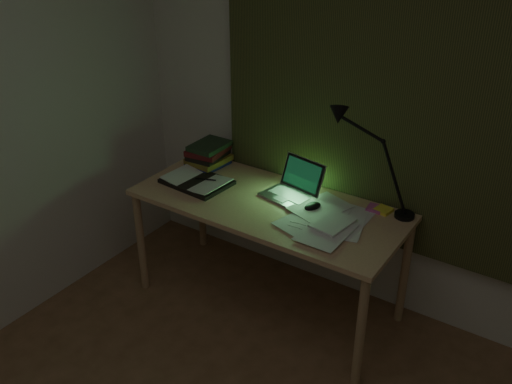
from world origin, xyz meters
TOP-DOWN VIEW (x-y plane):
  - wall_back at (0.00, 2.00)m, footprint 3.50×0.00m
  - curtain at (0.00, 1.96)m, footprint 2.20×0.06m
  - desk at (-0.61, 1.58)m, footprint 1.54×0.67m
  - laptop at (-0.54, 1.69)m, footprint 0.34×0.37m
  - open_textbook at (-1.08, 1.55)m, footprint 0.40×0.30m
  - book_stack at (-1.17, 1.78)m, footprint 0.21×0.25m
  - loose_papers at (-0.24, 1.58)m, footprint 0.44×0.46m
  - mouse at (-0.36, 1.65)m, footprint 0.10×0.12m
  - sticky_yellow at (-0.03, 1.85)m, footprint 0.10×0.10m
  - sticky_pink at (-0.08, 1.84)m, footprint 0.09×0.09m
  - desk_lamp at (0.08, 1.85)m, footprint 0.42×0.35m

SIDE VIEW (x-z plane):
  - desk at x=-0.61m, z-range 0.00..0.70m
  - sticky_pink at x=-0.08m, z-range 0.70..0.72m
  - sticky_yellow at x=-0.03m, z-range 0.70..0.72m
  - loose_papers at x=-0.24m, z-range 0.70..0.72m
  - open_textbook at x=-1.08m, z-range 0.70..0.73m
  - mouse at x=-0.36m, z-range 0.70..0.74m
  - book_stack at x=-1.17m, z-range 0.70..0.86m
  - laptop at x=-0.54m, z-range 0.70..0.90m
  - desk_lamp at x=0.08m, z-range 0.70..1.28m
  - wall_back at x=0.00m, z-range 0.00..2.50m
  - curtain at x=0.00m, z-range 0.45..2.45m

